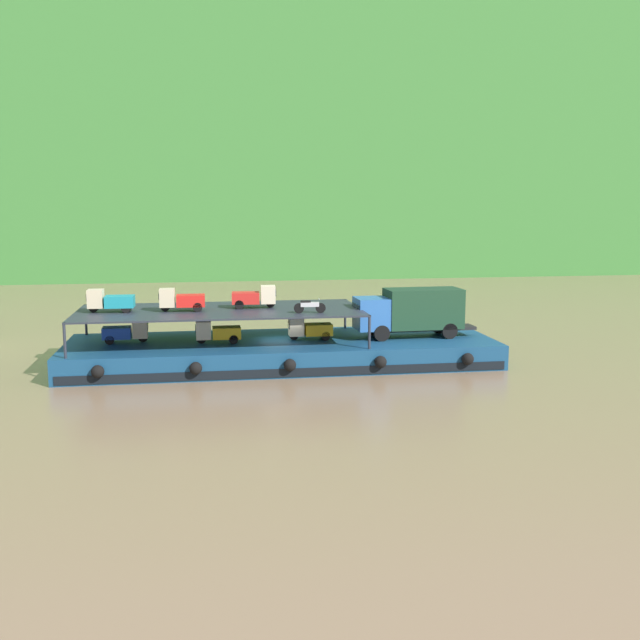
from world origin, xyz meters
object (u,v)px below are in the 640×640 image
object	(u,v)px
mini_truck_lower_stern	(126,331)
motorcycle_upper_port	(309,306)
covered_lorry	(411,311)
cargo_barge	(282,352)
mini_truck_lower_mid	(309,329)
mini_truck_upper_mid	(181,300)
mini_truck_upper_fore	(255,297)
mini_truck_lower_aft	(217,332)
mini_truck_upper_stern	(110,301)

from	to	relation	value
mini_truck_lower_stern	motorcycle_upper_port	world-z (taller)	motorcycle_upper_port
covered_lorry	mini_truck_lower_stern	distance (m)	17.86
cargo_barge	mini_truck_lower_stern	xyz separation A→B (m)	(-9.53, 0.62, 1.44)
mini_truck_lower_mid	mini_truck_upper_mid	size ratio (longest dim) A/B	1.00
covered_lorry	mini_truck_upper_fore	xyz separation A→B (m)	(-9.90, 0.85, 1.00)
mini_truck_upper_mid	mini_truck_upper_fore	distance (m)	4.55
mini_truck_lower_mid	mini_truck_upper_fore	size ratio (longest dim) A/B	0.98
cargo_barge	mini_truck_lower_aft	xyz separation A→B (m)	(-4.00, -0.39, 1.44)
covered_lorry	mini_truck_upper_mid	bearing A→B (deg)	179.53
mini_truck_lower_stern	covered_lorry	bearing A→B (deg)	-2.99
mini_truck_lower_mid	motorcycle_upper_port	distance (m)	2.78
mini_truck_lower_stern	mini_truck_upper_stern	bearing A→B (deg)	-144.53
covered_lorry	mini_truck_lower_mid	xyz separation A→B (m)	(-6.54, 0.21, -1.00)
covered_lorry	mini_truck_lower_mid	size ratio (longest dim) A/B	2.89
cargo_barge	mini_truck_lower_stern	distance (m)	9.66
mini_truck_lower_aft	mini_truck_upper_fore	world-z (taller)	mini_truck_upper_fore
mini_truck_lower_stern	motorcycle_upper_port	size ratio (longest dim) A/B	1.46
mini_truck_lower_aft	mini_truck_upper_mid	distance (m)	2.92
covered_lorry	mini_truck_upper_fore	size ratio (longest dim) A/B	2.83
cargo_barge	mini_truck_lower_mid	xyz separation A→B (m)	(1.74, -0.11, 1.44)
cargo_barge	mini_truck_upper_fore	bearing A→B (deg)	161.80
covered_lorry	motorcycle_upper_port	xyz separation A→B (m)	(-6.84, -1.95, 0.74)
mini_truck_upper_mid	mini_truck_upper_fore	bearing A→B (deg)	9.19
mini_truck_upper_stern	mini_truck_lower_aft	bearing A→B (deg)	-3.95
cargo_barge	mini_truck_lower_mid	world-z (taller)	mini_truck_lower_mid
mini_truck_lower_mid	covered_lorry	bearing A→B (deg)	-1.81
motorcycle_upper_port	mini_truck_lower_aft	bearing A→B (deg)	161.06
covered_lorry	mini_truck_lower_mid	world-z (taller)	covered_lorry
covered_lorry	mini_truck_upper_fore	bearing A→B (deg)	175.12
mini_truck_lower_mid	mini_truck_upper_stern	bearing A→B (deg)	179.28
mini_truck_upper_fore	covered_lorry	bearing A→B (deg)	-4.88
covered_lorry	mini_truck_upper_fore	distance (m)	9.99
mini_truck_lower_mid	mini_truck_upper_fore	distance (m)	3.96
cargo_barge	motorcycle_upper_port	world-z (taller)	motorcycle_upper_port
motorcycle_upper_port	mini_truck_upper_stern	bearing A→B (deg)	168.93
mini_truck_lower_mid	mini_truck_upper_stern	world-z (taller)	mini_truck_upper_stern
covered_lorry	mini_truck_lower_stern	world-z (taller)	covered_lorry
mini_truck_lower_stern	mini_truck_upper_fore	distance (m)	8.16
cargo_barge	motorcycle_upper_port	distance (m)	4.16
cargo_barge	mini_truck_lower_aft	distance (m)	4.27
mini_truck_upper_fore	cargo_barge	bearing A→B (deg)	-18.20
mini_truck_upper_stern	mini_truck_upper_fore	bearing A→B (deg)	3.20
mini_truck_upper_mid	motorcycle_upper_port	xyz separation A→B (m)	(7.56, -2.06, -0.26)
mini_truck_upper_stern	mini_truck_lower_mid	bearing A→B (deg)	-0.72
mini_truck_lower_mid	mini_truck_upper_mid	distance (m)	8.11
cargo_barge	mini_truck_lower_stern	size ratio (longest dim) A/B	9.57
cargo_barge	mini_truck_lower_aft	bearing A→B (deg)	-174.40
mini_truck_upper_stern	mini_truck_upper_mid	bearing A→B (deg)	-3.26
cargo_barge	mini_truck_lower_mid	bearing A→B (deg)	-3.50
motorcycle_upper_port	cargo_barge	bearing A→B (deg)	122.53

